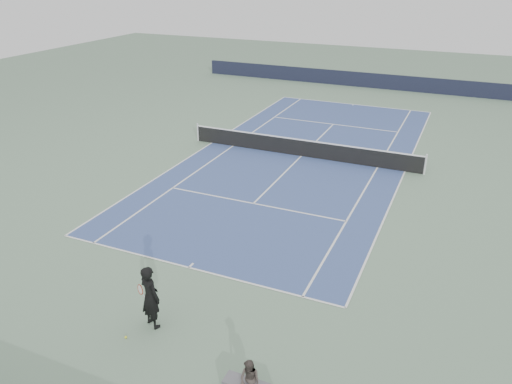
% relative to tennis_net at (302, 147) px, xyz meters
% --- Properties ---
extents(ground, '(80.00, 80.00, 0.00)m').
position_rel_tennis_net_xyz_m(ground, '(0.00, 0.00, -0.50)').
color(ground, slate).
extents(court_surface, '(10.97, 23.77, 0.01)m').
position_rel_tennis_net_xyz_m(court_surface, '(0.00, 0.00, -0.50)').
color(court_surface, '#374C83').
rests_on(court_surface, ground).
extents(tennis_net, '(12.90, 0.10, 1.07)m').
position_rel_tennis_net_xyz_m(tennis_net, '(0.00, 0.00, 0.00)').
color(tennis_net, silver).
rests_on(tennis_net, ground).
extents(windscreen_far, '(30.00, 0.25, 1.20)m').
position_rel_tennis_net_xyz_m(windscreen_far, '(0.00, 17.88, 0.10)').
color(windscreen_far, black).
rests_on(windscreen_far, ground).
extents(tennis_player, '(0.89, 0.76, 1.97)m').
position_rel_tennis_net_xyz_m(tennis_player, '(0.57, -14.86, 0.48)').
color(tennis_player, black).
rests_on(tennis_player, ground).
extents(tennis_ball, '(0.07, 0.07, 0.07)m').
position_rel_tennis_net_xyz_m(tennis_ball, '(0.20, -15.65, -0.47)').
color(tennis_ball, yellow).
rests_on(tennis_ball, ground).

